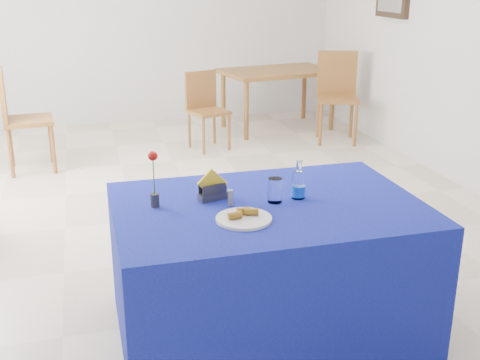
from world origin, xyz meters
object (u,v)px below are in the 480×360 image
(chair_bg_left, at_px, (205,104))
(chair_win_b, at_px, (17,113))
(water_bottle, at_px, (298,185))
(oak_table, at_px, (278,76))
(blue_table, at_px, (267,268))
(chair_bg_right, at_px, (337,90))
(plate, at_px, (244,219))

(chair_bg_left, xyz_separation_m, chair_win_b, (-1.97, -0.39, 0.10))
(water_bottle, distance_m, oak_table, 4.58)
(water_bottle, height_order, chair_bg_left, water_bottle)
(blue_table, distance_m, chair_bg_right, 4.22)
(oak_table, xyz_separation_m, chair_bg_left, (-1.07, -0.64, -0.18))
(chair_win_b, bearing_deg, plate, -164.51)
(water_bottle, xyz_separation_m, chair_bg_left, (0.27, 3.73, -0.33))
(chair_bg_right, distance_m, chair_win_b, 3.55)
(chair_bg_left, height_order, chair_bg_right, chair_bg_right)
(plate, relative_size, chair_bg_left, 0.32)
(plate, xyz_separation_m, water_bottle, (0.36, 0.22, 0.06))
(blue_table, distance_m, oak_table, 4.68)
(plate, bearing_deg, water_bottle, 31.68)
(oak_table, bearing_deg, plate, -110.38)
(oak_table, height_order, chair_bg_left, chair_bg_left)
(water_bottle, relative_size, chair_bg_left, 0.25)
(water_bottle, height_order, chair_win_b, chair_win_b)
(oak_table, distance_m, chair_bg_left, 1.26)
(plate, bearing_deg, oak_table, 69.62)
(plate, relative_size, chair_win_b, 0.27)
(blue_table, height_order, chair_win_b, chair_win_b)
(chair_bg_left, bearing_deg, chair_bg_right, -20.24)
(blue_table, relative_size, chair_bg_left, 1.85)
(chair_bg_left, height_order, chair_win_b, chair_win_b)
(blue_table, height_order, water_bottle, water_bottle)
(water_bottle, distance_m, chair_bg_right, 4.11)
(plate, height_order, oak_table, plate)
(oak_table, bearing_deg, blue_table, -109.07)
(water_bottle, xyz_separation_m, oak_table, (1.35, 4.37, -0.15))
(blue_table, xyz_separation_m, chair_bg_right, (2.02, 3.70, 0.22))
(chair_bg_left, bearing_deg, water_bottle, -111.89)
(oak_table, height_order, chair_win_b, chair_win_b)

